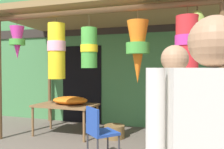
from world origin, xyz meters
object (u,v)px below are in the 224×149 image
Objects in this scene: flower_heap_on_table at (71,100)px; folding_chair at (99,129)px; display_table at (66,107)px; wicker_basket_by_table at (114,132)px; customer_foreground at (174,128)px; parked_bicycle at (222,134)px.

folding_chair is at bearing -46.55° from flower_heap_on_table.
display_table is 0.18m from flower_heap_on_table.
customer_foreground reaches higher than wicker_basket_by_table.
folding_chair is 0.52× the size of customer_foreground.
parked_bicycle is (2.95, -0.22, -0.39)m from flower_heap_on_table.
customer_foreground is at bearing -47.60° from flower_heap_on_table.
wicker_basket_by_table is 3.17m from customer_foreground.
folding_chair is at bearing -151.35° from parked_bicycle.
flower_heap_on_table reaches higher than display_table.
parked_bicycle is 2.54m from customer_foreground.
folding_chair is at bearing 131.48° from customer_foreground.
flower_heap_on_table is at bearing 132.40° from customer_foreground.
parked_bicycle is 1.07× the size of customer_foreground.
display_table is at bearing 176.74° from parked_bicycle.
wicker_basket_by_table is 0.24× the size of parked_bicycle.
wicker_basket_by_table is at bearing 171.36° from parked_bicycle.
folding_chair is 1.94m from customer_foreground.
folding_chair is 1.98× the size of wicker_basket_by_table.
folding_chair reaches higher than flower_heap_on_table.
parked_bicycle is at bearing 28.65° from folding_chair.
flower_heap_on_table is 1.85× the size of wicker_basket_by_table.
customer_foreground is at bearing -62.04° from wicker_basket_by_table.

